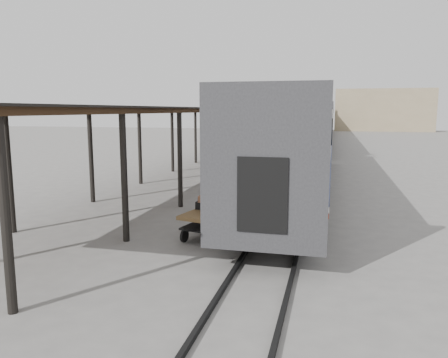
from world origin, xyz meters
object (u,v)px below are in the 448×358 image
porter (209,184)px  luggage_tug (246,154)px  baggage_cart (213,217)px  pedestrian (243,153)px

porter → luggage_tug: bearing=21.2°
baggage_cart → pedestrian: 19.56m
luggage_tug → baggage_cart: bearing=-71.2°
baggage_cart → luggage_tug: (-3.00, 20.79, -0.05)m
baggage_cart → pedestrian: (-2.99, 19.33, 0.16)m
baggage_cart → porter: 1.33m
porter → pedestrian: size_ratio=1.17×
baggage_cart → pedestrian: size_ratio=1.63×
luggage_tug → porter: bearing=-71.3°
baggage_cart → luggage_tug: size_ratio=1.63×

